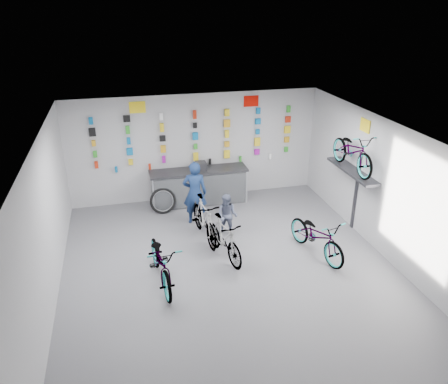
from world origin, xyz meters
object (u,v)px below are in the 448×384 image
object	(u,v)px
bike_right	(317,236)
customer	(227,216)
counter	(199,187)
bike_service	(204,219)
bike_center	(224,238)
bike_left	(161,261)
clerk	(195,193)

from	to	relation	value
bike_right	customer	size ratio (longest dim) A/B	1.69
counter	bike_service	bearing A→B (deg)	-97.43
bike_center	customer	world-z (taller)	customer
customer	counter	bearing A→B (deg)	130.32
counter	bike_center	bearing A→B (deg)	-90.20
bike_left	clerk	bearing A→B (deg)	59.74
bike_right	customer	world-z (taller)	customer
counter	bike_right	bearing A→B (deg)	-58.26
bike_right	clerk	world-z (taller)	clerk
clerk	customer	distance (m)	1.11
bike_right	clerk	bearing A→B (deg)	123.05
bike_left	bike_right	size ratio (longest dim) A/B	1.04
bike_center	clerk	world-z (taller)	clerk
counter	bike_left	xyz separation A→B (m)	(-1.46, -3.53, 0.01)
clerk	bike_center	bearing A→B (deg)	112.59
clerk	customer	bearing A→B (deg)	138.72
bike_center	bike_left	bearing A→B (deg)	-171.42
bike_left	bike_right	bearing A→B (deg)	-1.13
counter	clerk	distance (m)	1.22
counter	clerk	world-z (taller)	clerk
bike_left	counter	bearing A→B (deg)	62.68
counter	bike_center	distance (m)	2.93
bike_right	customer	xyz separation A→B (m)	(-1.73, 1.31, 0.06)
bike_left	bike_service	distance (m)	1.93
bike_right	clerk	size ratio (longest dim) A/B	1.10
bike_left	customer	world-z (taller)	customer
counter	customer	size ratio (longest dim) A/B	2.49
customer	bike_right	bearing A→B (deg)	-5.48
bike_left	clerk	distance (m)	2.68
counter	bike_center	xyz separation A→B (m)	(-0.01, -2.93, -0.00)
bike_service	customer	bearing A→B (deg)	-3.16
bike_left	bike_center	xyz separation A→B (m)	(1.45, 0.60, -0.01)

